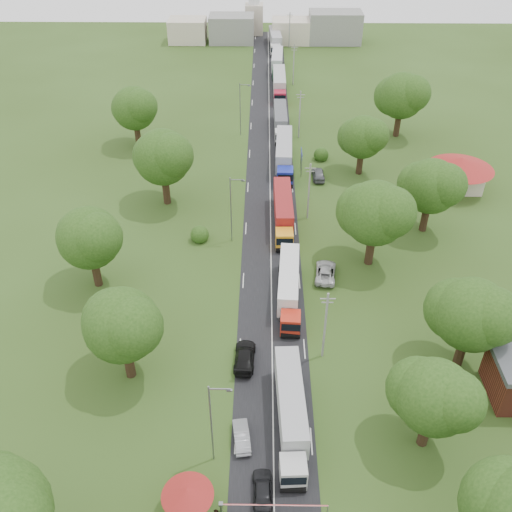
{
  "coord_description": "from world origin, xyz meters",
  "views": [
    {
      "loc": [
        -1.2,
        -50.82,
        46.26
      ],
      "look_at": [
        -1.98,
        7.29,
        3.0
      ],
      "focal_mm": 40.0,
      "sensor_mm": 36.0,
      "label": 1
    }
  ],
  "objects_px": {
    "guard_booth": "(188,496)",
    "info_sign": "(301,157)",
    "truck_0": "(291,411)",
    "car_lane_mid": "(242,436)",
    "car_lane_front": "(263,490)",
    "boom_barrier": "(258,506)"
  },
  "relations": [
    {
      "from": "guard_booth",
      "to": "info_sign",
      "type": "bearing_deg",
      "value": 78.32
    },
    {
      "from": "info_sign",
      "to": "truck_0",
      "type": "xyz_separation_m",
      "value": [
        -3.54,
        -51.11,
        -0.93
      ]
    },
    {
      "from": "guard_booth",
      "to": "car_lane_mid",
      "type": "height_order",
      "value": "guard_booth"
    },
    {
      "from": "info_sign",
      "to": "car_lane_front",
      "type": "distance_m",
      "value": 58.87
    },
    {
      "from": "boom_barrier",
      "to": "car_lane_mid",
      "type": "xyz_separation_m",
      "value": [
        -1.64,
        7.0,
        -0.22
      ]
    },
    {
      "from": "guard_booth",
      "to": "car_lane_front",
      "type": "xyz_separation_m",
      "value": [
        6.2,
        1.5,
        -1.43
      ]
    },
    {
      "from": "guard_booth",
      "to": "car_lane_mid",
      "type": "distance_m",
      "value": 8.3
    },
    {
      "from": "boom_barrier",
      "to": "car_lane_front",
      "type": "bearing_deg",
      "value": 76.59
    },
    {
      "from": "truck_0",
      "to": "car_lane_mid",
      "type": "height_order",
      "value": "truck_0"
    },
    {
      "from": "truck_0",
      "to": "info_sign",
      "type": "bearing_deg",
      "value": 86.04
    },
    {
      "from": "truck_0",
      "to": "car_lane_mid",
      "type": "distance_m",
      "value": 5.22
    },
    {
      "from": "guard_booth",
      "to": "car_lane_front",
      "type": "bearing_deg",
      "value": 13.61
    },
    {
      "from": "guard_booth",
      "to": "car_lane_mid",
      "type": "relative_size",
      "value": 1.08
    },
    {
      "from": "boom_barrier",
      "to": "info_sign",
      "type": "height_order",
      "value": "info_sign"
    },
    {
      "from": "boom_barrier",
      "to": "truck_0",
      "type": "distance_m",
      "value": 9.46
    },
    {
      "from": "guard_booth",
      "to": "car_lane_front",
      "type": "height_order",
      "value": "guard_booth"
    },
    {
      "from": "boom_barrier",
      "to": "car_lane_mid",
      "type": "height_order",
      "value": "car_lane_mid"
    },
    {
      "from": "info_sign",
      "to": "car_lane_mid",
      "type": "relative_size",
      "value": 1.01
    },
    {
      "from": "boom_barrier",
      "to": "car_lane_front",
      "type": "xyz_separation_m",
      "value": [
        0.36,
        1.5,
        -0.16
      ]
    },
    {
      "from": "info_sign",
      "to": "truck_0",
      "type": "bearing_deg",
      "value": -93.96
    },
    {
      "from": "car_lane_front",
      "to": "info_sign",
      "type": "bearing_deg",
      "value": -97.77
    },
    {
      "from": "guard_booth",
      "to": "truck_0",
      "type": "xyz_separation_m",
      "value": [
        8.86,
        8.89,
        -0.09
      ]
    }
  ]
}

